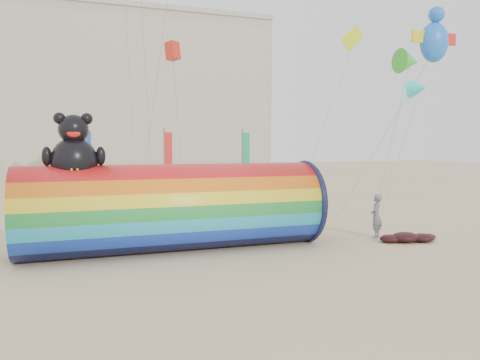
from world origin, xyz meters
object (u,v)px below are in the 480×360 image
object	(u,v)px
kite_handler	(376,216)
fabric_bundle	(409,237)
windsock_assembly	(175,205)
hotel_building	(24,93)

from	to	relation	value
kite_handler	fabric_bundle	world-z (taller)	kite_handler
windsock_assembly	kite_handler	size ratio (longest dim) A/B	5.97
hotel_building	kite_handler	world-z (taller)	hotel_building
windsock_assembly	kite_handler	distance (m)	8.61
windsock_assembly	fabric_bundle	distance (m)	9.60
fabric_bundle	kite_handler	bearing A→B (deg)	123.97
hotel_building	windsock_assembly	size ratio (longest dim) A/B	5.42
hotel_building	fabric_bundle	world-z (taller)	hotel_building
hotel_building	fabric_bundle	xyz separation A→B (m)	(18.42, -48.43, -10.14)
hotel_building	windsock_assembly	bearing A→B (deg)	-78.98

